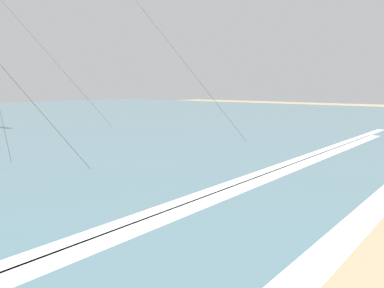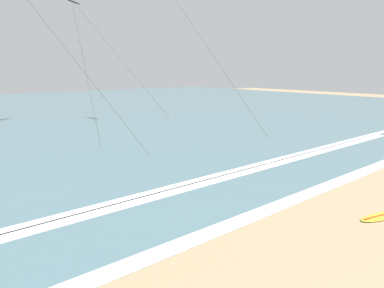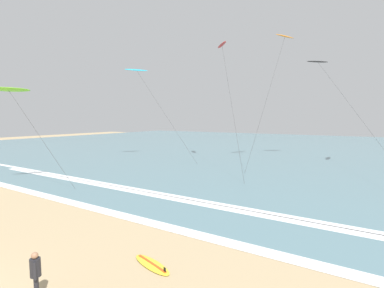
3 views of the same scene
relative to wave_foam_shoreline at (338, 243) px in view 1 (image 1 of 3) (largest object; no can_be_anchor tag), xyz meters
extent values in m
cube|color=white|center=(0.00, 0.00, 0.00)|extent=(55.42, 0.83, 0.01)
cube|color=white|center=(-1.51, 4.40, 0.00)|extent=(46.44, 0.80, 0.01)
cube|color=white|center=(-3.01, 5.01, 0.00)|extent=(58.85, 0.58, 0.01)
cylinder|color=#333333|center=(8.03, 28.90, 6.76)|extent=(9.57, 5.10, 13.56)
cylinder|color=#333333|center=(12.85, 18.01, 7.14)|extent=(0.66, 15.21, 14.32)
camera|label=1|loc=(-8.46, -2.56, 3.74)|focal=32.98mm
camera|label=2|loc=(-11.64, -8.57, 5.95)|focal=31.40mm
camera|label=3|loc=(9.35, -11.42, 5.74)|focal=26.12mm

